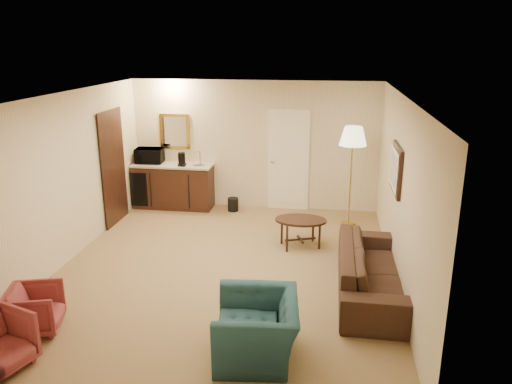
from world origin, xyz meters
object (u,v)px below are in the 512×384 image
Objects in this scene: rose_chair_near at (34,307)px; microwave at (149,154)px; floor_lamp at (351,176)px; waste_bin at (233,204)px; coffee_table at (300,233)px; sofa at (374,263)px; teal_armchair at (257,319)px; wetbar_cabinet at (174,186)px; coffee_maker at (182,159)px.

rose_chair_near is 4.84m from microwave.
floor_lamp is 3.42× the size of microwave.
waste_bin is at bearing 169.19° from floor_lamp.
coffee_table is 3.78m from microwave.
sofa is 1.24× the size of floor_lamp.
coffee_table is (0.29, 3.11, -0.20)m from teal_armchair.
teal_armchair is 2.69m from rose_chair_near.
coffee_table is 1.63m from floor_lamp.
microwave reaches higher than rose_chair_near.
teal_armchair is at bearing -109.10° from rose_chair_near.
rose_chair_near is 5.72m from floor_lamp.
sofa reaches higher than rose_chair_near.
floor_lamp is (-0.23, 2.69, 0.48)m from sofa.
teal_armchair is 1.19× the size of coffee_table.
wetbar_cabinet is 1.61× the size of teal_armchair.
coffee_maker is at bearing 147.29° from coffee_table.
coffee_maker reaches higher than wetbar_cabinet.
waste_bin is 1.38m from coffee_maker.
coffee_maker reaches higher than waste_bin.
teal_armchair is 3.13m from coffee_table.
rose_chair_near is (-0.25, -4.72, -0.16)m from wetbar_cabinet.
floor_lamp reaches higher than coffee_table.
teal_armchair reaches higher than rose_chair_near.
teal_armchair is 0.55× the size of floor_lamp.
wetbar_cabinet is 1.30m from waste_bin.
teal_armchair is at bearing -95.32° from coffee_table.
microwave reaches higher than waste_bin.
teal_armchair reaches higher than waste_bin.
rose_chair_near is (-2.69, 0.11, -0.14)m from teal_armchair.
waste_bin is (-2.54, 3.13, -0.32)m from sofa.
sofa reaches higher than coffee_table.
sofa is (3.80, -3.20, -0.01)m from wetbar_cabinet.
wetbar_cabinet is 6.00× the size of coffee_maker.
wetbar_cabinet is 4.97m from sofa.
waste_bin is (-1.47, 1.65, -0.11)m from coffee_table.
waste_bin is (-1.18, 4.76, -0.31)m from teal_armchair.
coffee_maker reaches higher than coffee_table.
floor_lamp reaches higher than coffee_maker.
rose_chair_near is 2.21× the size of coffee_maker.
sofa is 3.82× the size of rose_chair_near.
rose_chair_near reaches higher than waste_bin.
microwave is at bearing 174.73° from wetbar_cabinet.
sofa is at bearing -86.19° from rose_chair_near.
teal_armchair is at bearing 140.60° from sofa.
floor_lamp reaches higher than microwave.
wetbar_cabinet is at bearing 148.03° from coffee_maker.
rose_chair_near is (-4.05, -1.52, -0.15)m from sofa.
waste_bin is at bearing -7.48° from microwave.
teal_armchair is (-1.36, -1.63, -0.01)m from sofa.
coffee_table is at bearing -124.74° from floor_lamp.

